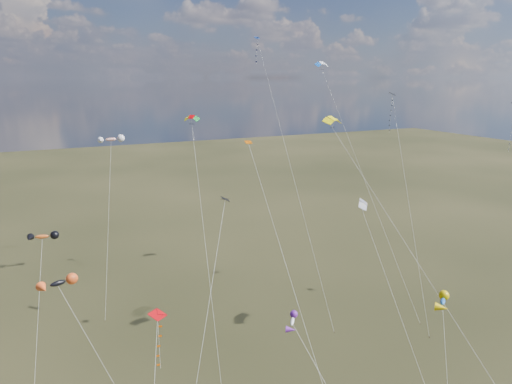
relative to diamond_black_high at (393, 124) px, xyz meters
name	(u,v)px	position (x,y,z in m)	size (l,w,h in m)	color
diamond_black_high	(393,124)	(0.00, 0.00, 0.00)	(5.19, 15.91, 29.99)	black
diamond_navy_tall	(264,74)	(-15.56, 10.98, 6.98)	(1.52, 21.78, 38.03)	#0E1F4F
diamond_black_mid	(210,298)	(-35.34, -19.90, -10.78)	(9.64, 12.42, 21.99)	black
diamond_red_low	(158,348)	(-39.80, -20.56, -13.74)	(4.48, 9.74, 14.68)	#B4060C
diamond_orange_center	(275,230)	(-24.98, -11.39, -9.12)	(0.77, 21.17, 25.02)	#D75700
parafoil_yellow	(333,120)	(-16.50, -8.90, 1.89)	(9.61, 22.42, 28.23)	yellow
parafoil_blue_white	(323,65)	(-5.11, 11.15, 8.46)	(3.38, 23.46, 34.90)	blue
parafoil_striped	(363,202)	(-11.39, -8.61, -8.32)	(3.04, 15.66, 18.05)	gold
parafoil_tricolor	(192,119)	(-29.73, 1.57, 1.58)	(3.53, 16.60, 27.95)	yellow
novelty_black_orange	(58,284)	(-46.32, -7.70, -12.55)	(7.35, 8.61, 13.64)	black
novelty_orange_black	(42,237)	(-47.45, 2.36, -10.97)	(4.06, 10.91, 15.20)	#D9581D
novelty_white_purple	(293,323)	(-29.32, -22.98, -12.83)	(5.17, 11.77, 13.18)	silver
novelty_redwhite_stripe	(111,140)	(-36.61, 22.25, -2.96)	(6.30, 15.82, 23.33)	red
novelty_blue_yellow	(443,302)	(-16.77, -26.57, -12.07)	(4.88, 7.51, 14.08)	blue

